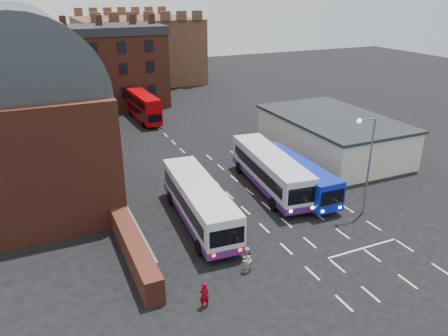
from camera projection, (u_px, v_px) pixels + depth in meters
name	position (u px, v px, depth m)	size (l,w,h in m)	color
ground	(280.00, 243.00, 31.79)	(180.00, 180.00, 0.00)	black
railway_station	(24.00, 99.00, 40.68)	(12.00, 28.00, 16.00)	#602B1E
forecourt_wall	(135.00, 251.00, 29.25)	(1.20, 10.00, 1.80)	#602B1E
cream_building	(332.00, 135.00, 48.49)	(10.40, 16.40, 4.25)	beige
brick_terrace	(90.00, 72.00, 66.19)	(22.00, 10.00, 11.00)	brown
castle_keep	(136.00, 49.00, 87.43)	(22.00, 22.00, 12.00)	brown
bus_white_outbound	(199.00, 200.00, 33.90)	(3.69, 12.35, 3.32)	silver
bus_white_inbound	(270.00, 169.00, 39.73)	(4.18, 12.69, 3.40)	silver
bus_blue	(295.00, 174.00, 39.21)	(2.88, 10.99, 2.99)	#0C1FA4
bus_red_double	(144.00, 107.00, 60.59)	(2.74, 9.71, 3.85)	#A70204
street_lamp	(367.00, 158.00, 34.10)	(1.67, 0.42, 8.22)	slate
pedestrian_red	(204.00, 295.00, 25.13)	(0.62, 0.41, 1.71)	maroon
pedestrian_beige	(246.00, 259.00, 28.36)	(0.86, 0.67, 1.77)	beige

